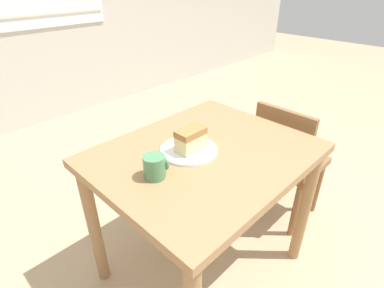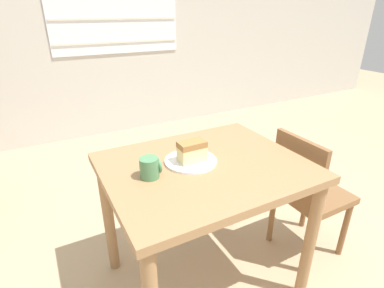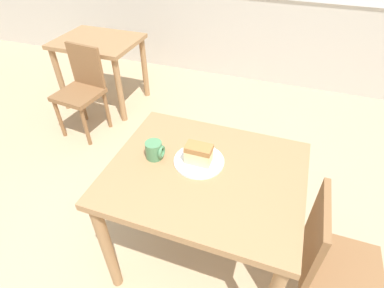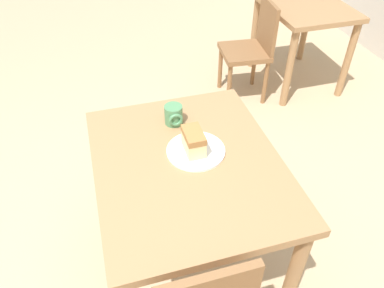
% 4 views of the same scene
% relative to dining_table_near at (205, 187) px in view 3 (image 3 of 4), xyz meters
% --- Properties ---
extents(dining_table_near, '(0.95, 0.78, 0.76)m').
position_rel_dining_table_near_xyz_m(dining_table_near, '(0.00, 0.00, 0.00)').
color(dining_table_near, '#9E754C').
rests_on(dining_table_near, ground_plane).
extents(dining_table_far, '(0.80, 0.64, 0.71)m').
position_rel_dining_table_near_xyz_m(dining_table_far, '(-1.59, 1.46, -0.07)').
color(dining_table_far, '#9E754C').
rests_on(dining_table_far, ground_plane).
extents(chair_near_window, '(0.37, 0.37, 0.82)m').
position_rel_dining_table_near_xyz_m(chair_near_window, '(0.66, -0.09, -0.20)').
color(chair_near_window, brown).
rests_on(chair_near_window, ground_plane).
extents(chair_far_corner, '(0.41, 0.41, 0.82)m').
position_rel_dining_table_near_xyz_m(chair_far_corner, '(-1.48, 0.96, -0.20)').
color(chair_far_corner, brown).
rests_on(chair_far_corner, ground_plane).
extents(plate, '(0.25, 0.25, 0.01)m').
position_rel_dining_table_near_xyz_m(plate, '(-0.05, 0.05, 0.13)').
color(plate, white).
rests_on(plate, dining_table_near).
extents(cake_slice, '(0.13, 0.08, 0.10)m').
position_rel_dining_table_near_xyz_m(cake_slice, '(-0.05, 0.04, 0.18)').
color(cake_slice, beige).
rests_on(cake_slice, plate).
extents(coffee_mug, '(0.09, 0.09, 0.09)m').
position_rel_dining_table_near_xyz_m(coffee_mug, '(-0.27, 0.01, 0.17)').
color(coffee_mug, '#4C8456').
rests_on(coffee_mug, dining_table_near).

